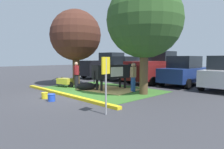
# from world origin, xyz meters

# --- Properties ---
(ground_plane) EXTENTS (80.00, 80.00, 0.00)m
(ground_plane) POSITION_xyz_m (0.00, 0.00, 0.00)
(ground_plane) COLOR #38383D
(grass_island) EXTENTS (6.74, 4.78, 0.02)m
(grass_island) POSITION_xyz_m (-0.43, 2.43, 0.01)
(grass_island) COLOR #386B28
(grass_island) RESTS_ON ground
(curb_yellow) EXTENTS (7.94, 0.24, 0.12)m
(curb_yellow) POSITION_xyz_m (-0.43, -0.11, 0.06)
(curb_yellow) COLOR yellow
(curb_yellow) RESTS_ON ground
(hay_bedding) EXTENTS (3.54, 2.88, 0.04)m
(hay_bedding) POSITION_xyz_m (-0.08, 2.71, 0.03)
(hay_bedding) COLOR tan
(hay_bedding) RESTS_ON ground
(shade_tree_left) EXTENTS (3.46, 3.46, 5.17)m
(shade_tree_left) POSITION_xyz_m (-3.13, 2.51, 3.41)
(shade_tree_left) COLOR #4C3823
(shade_tree_left) RESTS_ON ground
(shade_tree_right) EXTENTS (3.85, 3.85, 5.74)m
(shade_tree_right) POSITION_xyz_m (2.27, 3.02, 3.79)
(shade_tree_right) COLOR brown
(shade_tree_right) RESTS_ON ground
(cow_holstein) EXTENTS (1.01, 3.12, 1.52)m
(cow_holstein) POSITION_xyz_m (-0.02, 3.01, 1.07)
(cow_holstein) COLOR black
(cow_holstein) RESTS_ON ground
(calf_lying) EXTENTS (0.96, 1.29, 0.48)m
(calf_lying) POSITION_xyz_m (-0.82, 1.66, 0.24)
(calf_lying) COLOR black
(calf_lying) RESTS_ON ground
(person_handler) EXTENTS (0.34, 0.45, 1.63)m
(person_handler) POSITION_xyz_m (1.39, 3.23, 0.87)
(person_handler) COLOR #23478C
(person_handler) RESTS_ON ground
(person_visitor_near) EXTENTS (0.42, 0.39, 1.64)m
(person_visitor_near) POSITION_xyz_m (-2.02, 1.77, 0.88)
(person_visitor_near) COLOR black
(person_visitor_near) RESTS_ON ground
(wheelbarrow) EXTENTS (1.61, 0.92, 0.63)m
(wheelbarrow) POSITION_xyz_m (-2.83, 1.43, 0.39)
(wheelbarrow) COLOR gold
(wheelbarrow) RESTS_ON ground
(parking_sign) EXTENTS (0.14, 0.44, 1.92)m
(parking_sign) POSITION_xyz_m (3.63, -0.87, 1.36)
(parking_sign) COLOR #99999E
(parking_sign) RESTS_ON ground
(bucket_yellow) EXTENTS (0.32, 0.32, 0.29)m
(bucket_yellow) POSITION_xyz_m (-0.31, -1.15, 0.15)
(bucket_yellow) COLOR yellow
(bucket_yellow) RESTS_ON ground
(bucket_blue) EXTENTS (0.34, 0.34, 0.32)m
(bucket_blue) POSITION_xyz_m (0.45, -1.19, 0.16)
(bucket_blue) COLOR blue
(bucket_blue) RESTS_ON ground
(pickup_truck_black) EXTENTS (2.33, 5.45, 2.42)m
(pickup_truck_black) POSITION_xyz_m (-5.85, 7.72, 1.11)
(pickup_truck_black) COLOR black
(pickup_truck_black) RESTS_ON ground
(hatchback_white) EXTENTS (2.12, 4.45, 2.02)m
(hatchback_white) POSITION_xyz_m (-3.03, 7.60, 0.98)
(hatchback_white) COLOR silver
(hatchback_white) RESTS_ON ground
(pickup_truck_maroon) EXTENTS (2.33, 5.45, 2.42)m
(pickup_truck_maroon) POSITION_xyz_m (-0.25, 7.79, 1.11)
(pickup_truck_maroon) COLOR maroon
(pickup_truck_maroon) RESTS_ON ground
(sedan_red) EXTENTS (2.12, 4.45, 2.02)m
(sedan_red) POSITION_xyz_m (2.15, 7.78, 0.98)
(sedan_red) COLOR navy
(sedan_red) RESTS_ON ground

